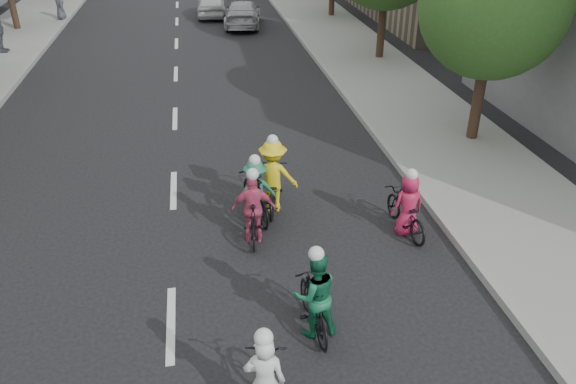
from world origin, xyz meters
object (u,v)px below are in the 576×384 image
object	(u,v)px
follow_car_trail	(211,4)
cyclist_5	(273,182)
spectator_2	(60,5)
follow_car_lead	(243,14)
cyclist_0	(406,210)
cyclist_3	(254,214)
cyclist_1	(314,300)
cyclist_2	(255,193)

from	to	relation	value
follow_car_trail	cyclist_5	bearing A→B (deg)	93.52
follow_car_trail	spectator_2	world-z (taller)	spectator_2
follow_car_lead	follow_car_trail	size ratio (longest dim) A/B	1.15
cyclist_0	cyclist_3	size ratio (longest dim) A/B	1.05
follow_car_lead	spectator_2	distance (m)	10.24
cyclist_1	cyclist_2	bearing A→B (deg)	-86.19
cyclist_0	follow_car_lead	size ratio (longest dim) A/B	0.40
cyclist_3	spectator_2	size ratio (longest dim) A/B	1.11
cyclist_0	follow_car_trail	world-z (taller)	cyclist_0
cyclist_0	cyclist_5	xyz separation A→B (m)	(-2.73, 1.51, 0.15)
cyclist_0	cyclist_2	distance (m)	3.39
cyclist_3	follow_car_lead	xyz separation A→B (m)	(1.79, 20.78, 0.02)
cyclist_0	spectator_2	xyz separation A→B (m)	(-11.40, 23.79, 0.38)
cyclist_1	cyclist_2	size ratio (longest dim) A/B	0.93
cyclist_1	cyclist_3	world-z (taller)	cyclist_1
follow_car_lead	follow_car_trail	bearing A→B (deg)	-53.68
cyclist_2	follow_car_lead	xyz separation A→B (m)	(1.65, 19.90, 0.02)
cyclist_0	cyclist_1	world-z (taller)	cyclist_1
cyclist_3	cyclist_5	xyz separation A→B (m)	(0.60, 1.25, 0.07)
spectator_2	cyclist_5	bearing A→B (deg)	-179.96
follow_car_lead	spectator_2	xyz separation A→B (m)	(-9.86, 2.75, 0.27)
cyclist_3	follow_car_trail	size ratio (longest dim) A/B	0.44
cyclist_1	cyclist_2	distance (m)	3.92
follow_car_trail	cyclist_1	bearing A→B (deg)	93.56
cyclist_2	spectator_2	bearing A→B (deg)	-80.81
cyclist_2	spectator_2	distance (m)	24.09
cyclist_2	cyclist_3	bearing A→B (deg)	70.10
cyclist_3	cyclist_5	distance (m)	1.39
cyclist_0	cyclist_1	distance (m)	3.81
follow_car_trail	cyclist_0	bearing A→B (deg)	99.97
cyclist_5	spectator_2	world-z (taller)	cyclist_5
cyclist_1	follow_car_trail	world-z (taller)	cyclist_1
cyclist_1	follow_car_lead	bearing A→B (deg)	-96.80
cyclist_0	cyclist_5	size ratio (longest dim) A/B	0.96
follow_car_lead	spectator_2	size ratio (longest dim) A/B	2.91
follow_car_lead	spectator_2	bearing A→B (deg)	-7.92
cyclist_5	cyclist_1	bearing A→B (deg)	102.75
cyclist_2	cyclist_3	distance (m)	0.90
cyclist_2	follow_car_lead	bearing A→B (deg)	-105.47
follow_car_trail	spectator_2	xyz separation A→B (m)	(-8.30, -0.10, 0.26)
cyclist_5	spectator_2	bearing A→B (deg)	-57.17
cyclist_0	cyclist_3	xyz separation A→B (m)	(-3.33, 0.26, 0.08)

